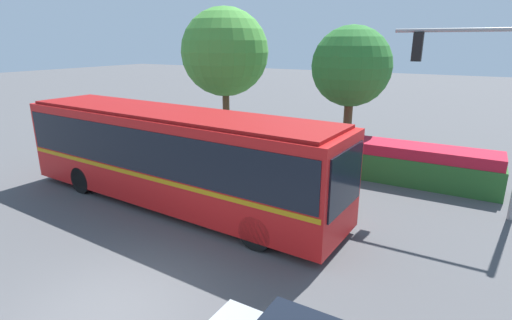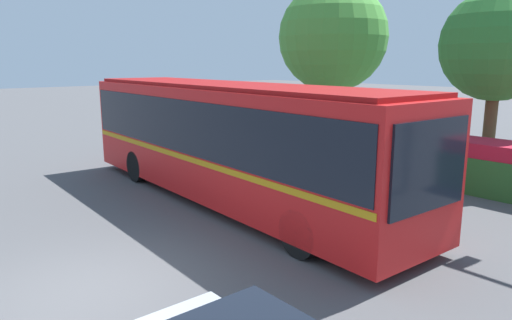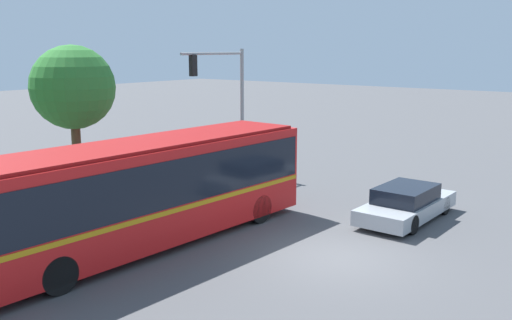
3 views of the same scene
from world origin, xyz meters
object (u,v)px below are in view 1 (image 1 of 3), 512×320
Objects in this scene: city_bus at (172,152)px; traffic_light_pole at (494,92)px; street_tree_left at (225,52)px; street_tree_centre at (351,67)px.

traffic_light_pole is at bearing 28.14° from city_bus.
traffic_light_pole is 0.83× the size of street_tree_left.
street_tree_left is (-3.50, 8.49, 3.01)m from city_bus.
street_tree_centre reaches higher than traffic_light_pole.
street_tree_left reaches higher than street_tree_centre.
street_tree_centre is (3.53, 8.21, 2.47)m from city_bus.
street_tree_left reaches higher than city_bus.
traffic_light_pole is at bearing -35.48° from street_tree_centre.
traffic_light_pole reaches higher than city_bus.
street_tree_centre is (-5.58, 3.97, 0.37)m from traffic_light_pole.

